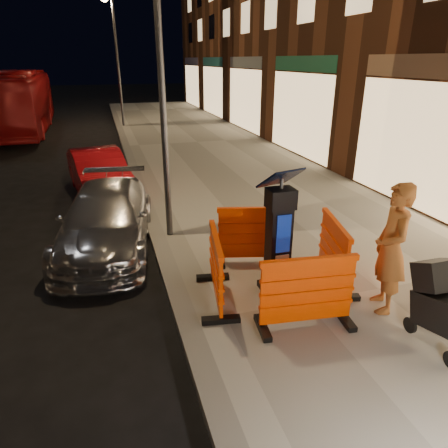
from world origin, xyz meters
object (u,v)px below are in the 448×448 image
object	(u,v)px
parking_kiosk	(279,236)
barrier_kerbside	(216,269)
barrier_front	(307,293)
bus_doubledecker	(23,132)
car_silver	(110,246)
car_red	(102,194)
man	(391,249)
barrier_bldgside	(333,252)
barrier_back	(255,235)

from	to	relation	value
parking_kiosk	barrier_kerbside	world-z (taller)	parking_kiosk
barrier_front	bus_doubledecker	world-z (taller)	bus_doubledecker
bus_doubledecker	car_silver	bearing A→B (deg)	-77.73
car_red	man	world-z (taller)	man
parking_kiosk	bus_doubledecker	xyz separation A→B (m)	(-6.23, 17.83, -1.06)
parking_kiosk	bus_doubledecker	bearing A→B (deg)	120.75
barrier_kerbside	bus_doubledecker	size ratio (longest dim) A/B	0.12
parking_kiosk	barrier_front	xyz separation A→B (m)	(0.00, -0.95, -0.40)
car_silver	car_red	world-z (taller)	car_red
barrier_bldgside	barrier_front	bearing A→B (deg)	148.50
car_silver	bus_doubledecker	world-z (taller)	bus_doubledecker
barrier_front	barrier_back	world-z (taller)	same
barrier_bldgside	bus_doubledecker	distance (m)	19.24
man	barrier_kerbside	bearing A→B (deg)	-91.13
barrier_kerbside	barrier_back	bearing A→B (deg)	-35.50
man	barrier_bldgside	bearing A→B (deg)	-140.22
barrier_bldgside	car_red	distance (m)	7.11
man	bus_doubledecker	bearing A→B (deg)	-137.72
barrier_back	car_silver	distance (m)	3.02
barrier_kerbside	car_silver	distance (m)	3.09
parking_kiosk	barrier_front	world-z (taller)	parking_kiosk
barrier_front	man	xyz separation A→B (m)	(1.26, 0.08, 0.42)
barrier_front	car_red	xyz separation A→B (m)	(-2.52, 7.12, -0.66)
car_red	barrier_back	bearing A→B (deg)	-74.04
bus_doubledecker	man	xyz separation A→B (m)	(7.48, -18.71, 1.08)
parking_kiosk	man	size ratio (longest dim) A/B	0.98
barrier_bldgside	man	bearing A→B (deg)	-147.20
barrier_front	man	distance (m)	1.33
car_red	man	bearing A→B (deg)	-71.62
car_red	bus_doubledecker	size ratio (longest dim) A/B	0.34
barrier_front	car_silver	xyz separation A→B (m)	(-2.42, 3.59, -0.66)
bus_doubledecker	man	size ratio (longest dim) A/B	5.74
barrier_front	bus_doubledecker	size ratio (longest dim) A/B	0.12
barrier_back	bus_doubledecker	xyz separation A→B (m)	(-6.23, 16.88, -0.66)
car_red	bus_doubledecker	bearing A→B (deg)	97.80
bus_doubledecker	barrier_front	bearing A→B (deg)	-73.44
barrier_back	car_red	xyz separation A→B (m)	(-2.52, 5.22, -0.66)
barrier_back	car_red	world-z (taller)	barrier_back
car_silver	bus_doubledecker	distance (m)	15.67
barrier_front	man	size ratio (longest dim) A/B	0.70
bus_doubledecker	car_red	bearing A→B (deg)	-74.16
barrier_front	barrier_back	xyz separation A→B (m)	(0.00, 1.90, 0.00)
barrier_front	car_red	bearing A→B (deg)	116.00
parking_kiosk	car_silver	xyz separation A→B (m)	(-2.42, 2.64, -1.06)
barrier_kerbside	man	bearing A→B (deg)	-102.11
barrier_kerbside	man	size ratio (longest dim) A/B	0.70
man	barrier_front	bearing A→B (deg)	-66.06
barrier_back	car_red	bearing A→B (deg)	130.28
barrier_front	barrier_bldgside	xyz separation A→B (m)	(0.95, 0.95, 0.00)
barrier_front	barrier_bldgside	distance (m)	1.34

